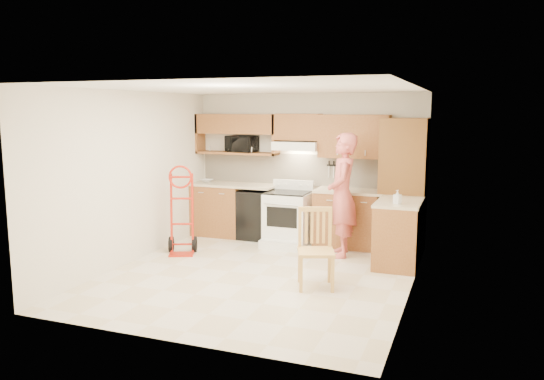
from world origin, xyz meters
The scene contains 28 objects.
floor centered at (0.00, 0.00, -0.01)m, with size 4.00×4.50×0.02m, color beige.
ceiling centered at (0.00, 0.00, 2.51)m, with size 4.00×4.50×0.02m, color white.
wall_back centered at (0.00, 2.26, 1.25)m, with size 4.00×0.02×2.50m, color silver.
wall_front centered at (0.00, -2.26, 1.25)m, with size 4.00×0.02×2.50m, color silver.
wall_left centered at (-2.01, 0.00, 1.25)m, with size 0.02×4.50×2.50m, color silver.
wall_right centered at (2.01, 0.00, 1.25)m, with size 0.02×4.50×2.50m, color silver.
backsplash centered at (0.00, 2.23, 1.20)m, with size 3.92×0.03×0.55m, color beige.
lower_cab_left centered at (-1.55, 1.95, 0.45)m, with size 0.90×0.60×0.90m, color brown.
dishwasher centered at (-0.80, 1.95, 0.42)m, with size 0.60×0.60×0.85m, color black.
lower_cab_right centered at (0.83, 1.95, 0.45)m, with size 1.14×0.60×0.90m, color brown.
countertop_left centered at (-1.25, 1.95, 0.92)m, with size 1.50×0.63×0.04m, color beige.
countertop_right centered at (0.83, 1.95, 0.92)m, with size 1.14×0.63×0.04m, color beige.
cab_return_right centered at (1.70, 1.15, 0.45)m, with size 0.60×1.00×0.90m, color brown.
countertop_return centered at (1.70, 1.15, 0.92)m, with size 0.63×1.00×0.04m, color beige.
pantry_tall centered at (1.65, 1.95, 1.05)m, with size 0.70×0.60×2.10m, color brown.
upper_cab_left centered at (-1.25, 2.08, 1.98)m, with size 1.50×0.33×0.34m, color brown.
upper_shelf_mw centered at (-1.25, 2.08, 1.47)m, with size 1.50×0.33×0.04m, color brown.
upper_cab_center centered at (-0.12, 2.08, 1.94)m, with size 0.76×0.33×0.44m, color brown.
upper_cab_right centered at (0.83, 2.08, 1.80)m, with size 1.14×0.33×0.70m, color brown.
range_hood centered at (-0.12, 2.02, 1.63)m, with size 0.76×0.46×0.14m, color white.
knife_strip centered at (0.55, 2.21, 1.24)m, with size 0.40×0.05×0.29m, color black, non-canonical shape.
microwave centered at (-1.16, 2.08, 1.63)m, with size 0.52×0.35×0.29m, color black.
range centered at (-0.18, 1.66, 0.52)m, with size 0.71×0.94×1.05m, color white, non-canonical shape.
person centered at (0.82, 1.35, 0.94)m, with size 0.69×0.45×1.89m, color #CC5A55.
hand_truck centered at (-1.53, 0.58, 0.62)m, with size 0.49×0.45×1.25m, color red, non-canonical shape.
dining_chair centered at (0.86, -0.22, 0.50)m, with size 0.45×0.49×1.00m, color tan, non-canonical shape.
soap_bottle centered at (1.70, 0.90, 1.04)m, with size 0.09×0.09×0.19m, color white.
bowl centered at (-1.79, 1.95, 0.97)m, with size 0.22×0.22×0.05m, color white.
Camera 1 is at (2.61, -6.47, 2.23)m, focal length 35.06 mm.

